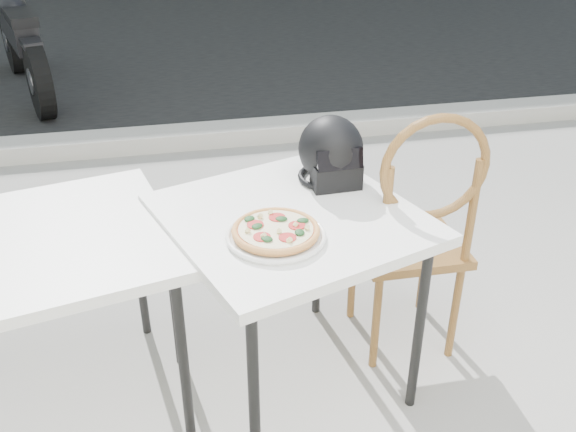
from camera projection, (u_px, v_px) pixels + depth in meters
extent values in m
cube|color=black|center=(202.00, 20.00, 8.14)|extent=(30.00, 8.00, 0.00)
cube|color=#A9A69E|center=(252.00, 132.00, 4.70)|extent=(30.00, 0.25, 0.12)
cube|color=white|center=(291.00, 219.00, 2.19)|extent=(1.02, 1.02, 0.04)
cylinder|color=black|center=(254.00, 399.00, 1.98)|extent=(0.05, 0.05, 0.73)
cylinder|color=black|center=(419.00, 329.00, 2.28)|extent=(0.05, 0.05, 0.73)
cylinder|color=black|center=(173.00, 290.00, 2.48)|extent=(0.05, 0.05, 0.73)
cylinder|color=black|center=(317.00, 244.00, 2.78)|extent=(0.05, 0.05, 0.73)
cylinder|color=white|center=(276.00, 237.00, 2.04)|extent=(0.36, 0.36, 0.01)
torus|color=white|center=(276.00, 235.00, 2.04)|extent=(0.37, 0.37, 0.02)
cylinder|color=#D7934E|center=(276.00, 232.00, 2.03)|extent=(0.31, 0.31, 0.01)
torus|color=#D7934E|center=(276.00, 230.00, 2.03)|extent=(0.32, 0.32, 0.02)
cylinder|color=#BA3214|center=(276.00, 230.00, 2.02)|extent=(0.28, 0.28, 0.00)
cylinder|color=beige|center=(276.00, 229.00, 2.02)|extent=(0.27, 0.27, 0.00)
cylinder|color=red|center=(297.00, 225.00, 2.03)|extent=(0.06, 0.06, 0.00)
cylinder|color=red|center=(277.00, 217.00, 2.08)|extent=(0.06, 0.06, 0.00)
cylinder|color=red|center=(255.00, 225.00, 2.04)|extent=(0.06, 0.06, 0.00)
cylinder|color=red|center=(262.00, 237.00, 1.97)|extent=(0.06, 0.06, 0.00)
cylinder|color=red|center=(287.00, 237.00, 1.97)|extent=(0.06, 0.06, 0.00)
ellipsoid|color=#153A18|center=(281.00, 219.00, 2.07)|extent=(0.04, 0.04, 0.01)
ellipsoid|color=#153A18|center=(257.00, 226.00, 2.03)|extent=(0.05, 0.05, 0.01)
ellipsoid|color=#153A18|center=(300.00, 232.00, 1.99)|extent=(0.03, 0.04, 0.01)
ellipsoid|color=#153A18|center=(267.00, 239.00, 1.96)|extent=(0.05, 0.05, 0.01)
ellipsoid|color=#153A18|center=(303.00, 221.00, 2.06)|extent=(0.04, 0.03, 0.01)
ellipsoid|color=#153A18|center=(249.00, 219.00, 2.07)|extent=(0.05, 0.05, 0.01)
cylinder|color=#EADB8F|center=(279.00, 231.00, 1.99)|extent=(0.02, 0.02, 0.02)
cylinder|color=#EADB8F|center=(260.00, 216.00, 2.08)|extent=(0.03, 0.03, 0.02)
cylinder|color=#EADB8F|center=(296.00, 225.00, 2.03)|extent=(0.03, 0.02, 0.02)
cylinder|color=#EADB8F|center=(270.00, 212.00, 2.10)|extent=(0.02, 0.02, 0.02)
cylinder|color=#EADB8F|center=(289.00, 240.00, 1.95)|extent=(0.03, 0.02, 0.02)
cylinder|color=#EADB8F|center=(248.00, 230.00, 2.00)|extent=(0.03, 0.02, 0.02)
cylinder|color=#EADB8F|center=(307.00, 227.00, 2.01)|extent=(0.02, 0.02, 0.02)
cylinder|color=#EADB8F|center=(264.00, 236.00, 1.97)|extent=(0.03, 0.02, 0.02)
ellipsoid|color=black|center=(331.00, 149.00, 2.36)|extent=(0.25, 0.26, 0.25)
cube|color=black|center=(336.00, 176.00, 2.33)|extent=(0.18, 0.10, 0.10)
torus|color=black|center=(330.00, 176.00, 2.41)|extent=(0.25, 0.25, 0.02)
cube|color=black|center=(340.00, 159.00, 2.26)|extent=(0.17, 0.04, 0.08)
cube|color=brown|center=(407.00, 244.00, 2.58)|extent=(0.42, 0.42, 0.04)
cylinder|color=brown|center=(424.00, 266.00, 2.87)|extent=(0.03, 0.03, 0.46)
cylinder|color=brown|center=(353.00, 274.00, 2.81)|extent=(0.03, 0.03, 0.46)
cylinder|color=brown|center=(455.00, 311.00, 2.59)|extent=(0.03, 0.03, 0.46)
cylinder|color=brown|center=(376.00, 321.00, 2.53)|extent=(0.03, 0.03, 0.46)
cylinder|color=brown|center=(472.00, 214.00, 2.35)|extent=(0.03, 0.03, 0.44)
cylinder|color=brown|center=(386.00, 222.00, 2.30)|extent=(0.03, 0.03, 0.44)
torus|color=brown|center=(435.00, 169.00, 2.23)|extent=(0.41, 0.04, 0.41)
cube|color=white|center=(49.00, 242.00, 2.09)|extent=(0.94, 0.94, 0.04)
cylinder|color=black|center=(184.00, 363.00, 2.14)|extent=(0.04, 0.04, 0.71)
cylinder|color=black|center=(138.00, 264.00, 2.65)|extent=(0.04, 0.04, 0.71)
cylinder|color=black|center=(13.00, 40.00, 6.06)|extent=(0.29, 0.62, 0.61)
cylinder|color=gray|center=(13.00, 40.00, 6.06)|extent=(0.19, 0.23, 0.20)
cylinder|color=black|center=(39.00, 81.00, 4.98)|extent=(0.29, 0.62, 0.61)
cylinder|color=gray|center=(39.00, 81.00, 4.98)|extent=(0.19, 0.23, 0.20)
cube|color=black|center=(19.00, 29.00, 5.39)|extent=(0.48, 1.07, 0.22)
ellipsoid|color=black|center=(12.00, 4.00, 5.43)|extent=(0.34, 0.47, 0.23)
cube|color=black|center=(20.00, 17.00, 5.09)|extent=(0.34, 0.54, 0.08)
cylinder|color=gray|center=(6.00, 7.00, 5.84)|extent=(0.14, 0.32, 0.72)
cube|color=black|center=(32.00, 44.00, 4.85)|extent=(0.20, 0.25, 0.05)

